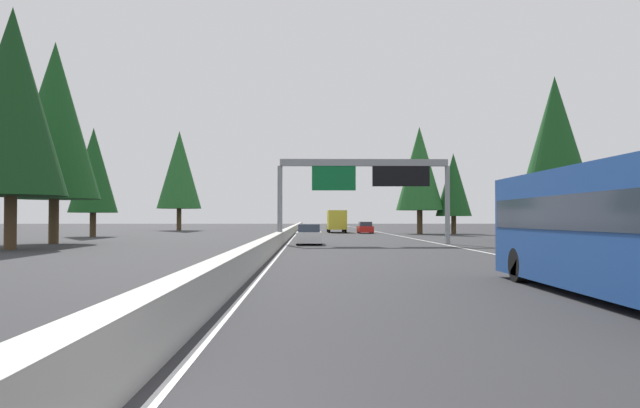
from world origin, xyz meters
TOP-DOWN VIEW (x-y plane):
  - ground_plane at (60.00, 0.00)m, footprint 320.00×320.00m
  - median_barrier at (80.00, 0.30)m, footprint 180.00×0.56m
  - shoulder_stripe_right at (70.00, -11.52)m, footprint 160.00×0.16m
  - shoulder_stripe_median at (70.00, -0.25)m, footprint 160.00×0.16m
  - sign_gantry_overhead at (39.50, -6.04)m, footprint 0.50×12.68m
  - bus_far_left at (8.49, -9.09)m, footprint 11.50×2.55m
  - sedan_far_right at (38.89, -1.83)m, footprint 4.40×1.80m
  - sedan_far_center at (72.41, -8.96)m, footprint 4.40×1.80m
  - box_truck_near_center at (77.40, -5.54)m, footprint 8.50×2.40m
  - conifer_right_near at (45.02, -22.26)m, footprint 6.04×6.04m
  - conifer_right_mid at (69.78, -15.43)m, footprint 5.81×5.81m
  - conifer_right_far at (69.69, -19.60)m, footprint 4.37×4.37m
  - conifer_left_foreground at (31.93, 16.19)m, footprint 6.50×6.50m
  - conifer_left_near at (40.91, 17.29)m, footprint 6.69×6.69m
  - conifer_left_mid at (58.69, 20.58)m, footprint 4.99×4.99m
  - conifer_left_far at (91.99, 18.70)m, footprint 6.94×6.94m

SIDE VIEW (x-z plane):
  - ground_plane at x=60.00m, z-range 0.00..0.00m
  - shoulder_stripe_right at x=70.00m, z-range 0.00..0.01m
  - shoulder_stripe_median at x=70.00m, z-range 0.00..0.01m
  - median_barrier at x=80.00m, z-range 0.00..0.90m
  - sedan_far_right at x=38.89m, z-range -0.05..1.42m
  - sedan_far_center at x=72.41m, z-range -0.05..1.42m
  - box_truck_near_center at x=77.40m, z-range 0.14..3.09m
  - bus_far_left at x=8.49m, z-range 0.17..3.27m
  - sign_gantry_overhead at x=39.50m, z-range 1.84..8.07m
  - conifer_right_far at x=69.69m, z-range 1.07..10.99m
  - conifer_left_mid at x=58.69m, z-range 1.22..12.56m
  - conifer_right_mid at x=69.78m, z-range 1.43..14.63m
  - conifer_right_near at x=45.02m, z-range 1.48..15.21m
  - conifer_left_foreground at x=31.93m, z-range 1.60..16.37m
  - conifer_left_near at x=40.91m, z-range 1.65..16.86m
  - conifer_left_far at x=91.99m, z-range 1.71..17.48m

